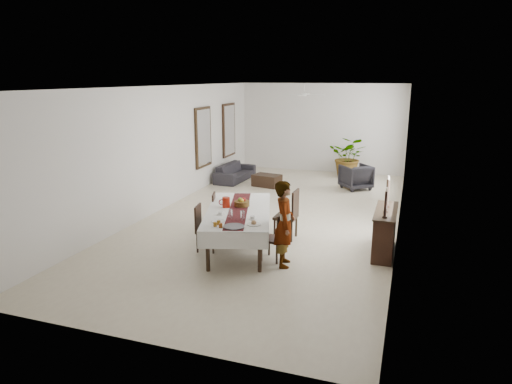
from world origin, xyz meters
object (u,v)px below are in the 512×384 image
object	(u,v)px
red_pitcher	(226,202)
sofa	(235,172)
sideboard_body	(385,232)
woman	(285,224)
dining_table_top	(238,211)

from	to	relation	value
red_pitcher	sofa	size ratio (longest dim) A/B	0.11
red_pitcher	sideboard_body	xyz separation A→B (m)	(3.15, 0.58, -0.49)
woman	red_pitcher	bearing A→B (deg)	51.32
dining_table_top	sideboard_body	distance (m)	2.94
woman	sideboard_body	xyz separation A→B (m)	(1.72, 1.25, -0.38)
dining_table_top	sideboard_body	size ratio (longest dim) A/B	1.79
red_pitcher	woman	bearing A→B (deg)	-24.85
dining_table_top	sofa	xyz separation A→B (m)	(-2.37, 5.86, -0.49)
red_pitcher	woman	xyz separation A→B (m)	(1.43, -0.66, -0.11)
red_pitcher	woman	world-z (taller)	woman
sideboard_body	sofa	distance (m)	7.36
sideboard_body	sofa	bearing A→B (deg)	135.10
sideboard_body	red_pitcher	bearing A→B (deg)	-169.49
woman	sofa	distance (m)	7.35
red_pitcher	sideboard_body	size ratio (longest dim) A/B	0.15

